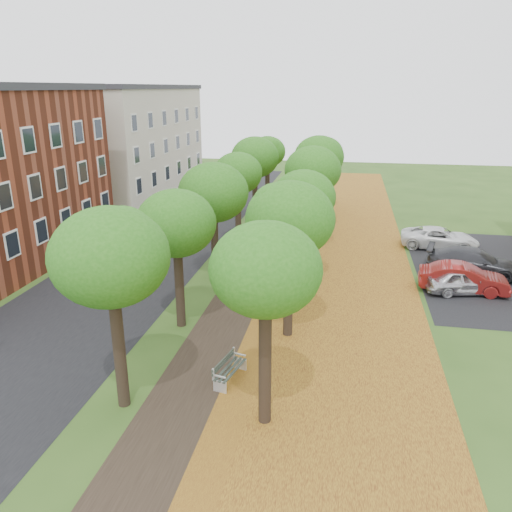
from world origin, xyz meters
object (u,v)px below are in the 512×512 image
at_px(bench, 229,369).
at_px(car_grey, 474,262).
at_px(car_red, 463,278).
at_px(car_white, 440,238).
at_px(car_silver, 464,281).

distance_m(bench, car_grey, 17.24).
height_order(bench, car_grey, car_grey).
relative_size(bench, car_red, 0.42).
distance_m(car_red, car_white, 7.61).
distance_m(car_grey, car_white, 4.97).
distance_m(bench, car_white, 20.61).
xyz_separation_m(car_red, car_white, (0.00, 7.61, -0.04)).
distance_m(car_silver, car_red, 0.21).
bearing_deg(car_red, car_grey, -16.70).
height_order(car_grey, car_white, car_grey).
relative_size(car_grey, car_white, 1.04).
relative_size(car_silver, car_white, 0.81).
xyz_separation_m(car_silver, car_red, (0.00, 0.20, 0.05)).
xyz_separation_m(car_silver, car_grey, (1.11, 2.97, 0.06)).
distance_m(bench, car_red, 14.45).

